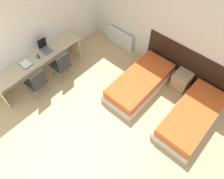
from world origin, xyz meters
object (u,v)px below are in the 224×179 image
Objects in this scene: bed_near_window at (140,83)px; nightstand at (181,80)px; laptop at (45,48)px; bed_near_door at (192,117)px; chair_near_laptop at (62,64)px; chair_near_notebook at (37,82)px.

nightstand reaches higher than bed_near_window.
laptop reaches higher than nightstand.
nightstand is at bearing 134.33° from bed_near_door.
bed_near_window is at bearing 30.93° from chair_near_laptop.
bed_near_door is 3.99m from laptop.
nightstand reaches higher than bed_near_door.
chair_near_notebook is at bearing -150.87° from bed_near_door.
chair_near_notebook reaches higher than nightstand.
bed_near_door is at bearing 21.39° from laptop.
bed_near_window is 5.81× the size of laptop.
laptop is at bearing -153.69° from bed_near_window.
laptop is (-3.78, -1.12, 0.59)m from bed_near_door.
nightstand is (-0.75, 0.77, 0.02)m from bed_near_door.
laptop is (-2.27, -1.12, 0.59)m from bed_near_window.
chair_near_notebook is at bearing -89.68° from chair_near_laptop.
chair_near_notebook is at bearing -134.18° from bed_near_window.
nightstand is 3.65m from chair_near_notebook.
laptop is at bearing 122.33° from chair_near_notebook.
chair_near_notebook is (-1.78, -1.84, 0.27)m from bed_near_window.
nightstand is at bearing 43.83° from chair_near_notebook.
bed_near_window is at bearing 180.00° from bed_near_door.
bed_near_door is 3.78m from chair_near_notebook.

